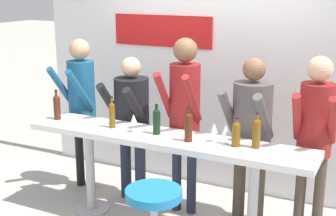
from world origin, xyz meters
The scene contains 16 objects.
back_wall centered at (0.00, 1.22, 1.32)m, with size 4.40×0.12×2.64m.
tasting_table centered at (0.00, 0.00, 0.81)m, with size 2.80×0.50×0.96m.
person_far_left centered at (-1.27, 0.45, 1.10)m, with size 0.41×0.55×1.74m.
person_left centered at (-0.61, 0.43, 0.98)m, with size 0.49×0.57×1.59m.
person_center_left centered at (0.01, 0.41, 1.16)m, with size 0.37×0.53×1.82m.
person_center centered at (0.68, 0.49, 1.03)m, with size 0.49×0.58×1.67m.
person_center_right centered at (1.27, 0.46, 1.09)m, with size 0.39×0.52×1.73m.
wine_bottle_0 centered at (0.26, -0.04, 1.10)m, with size 0.07×0.07×0.32m.
wine_bottle_1 centered at (-1.25, -0.01, 1.10)m, with size 0.07×0.07×0.31m.
wine_bottle_2 centered at (0.68, 0.02, 1.08)m, with size 0.07×0.07×0.26m.
wine_bottle_3 centered at (-0.57, 0.00, 1.10)m, with size 0.06×0.06×0.32m.
wine_bottle_4 centered at (0.85, 0.06, 1.10)m, with size 0.07×0.07×0.32m.
wine_bottle_5 centered at (-0.09, 0.02, 1.09)m, with size 0.07×0.07×0.29m.
wine_glass_0 centered at (0.58, 0.04, 1.08)m, with size 0.07×0.07×0.18m.
wine_glass_1 centered at (-0.31, -0.03, 1.08)m, with size 0.07×0.07×0.18m.
wine_glass_2 centered at (0.47, 0.05, 1.08)m, with size 0.07×0.07×0.18m.
Camera 1 is at (1.87, -3.68, 2.33)m, focal length 50.00 mm.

